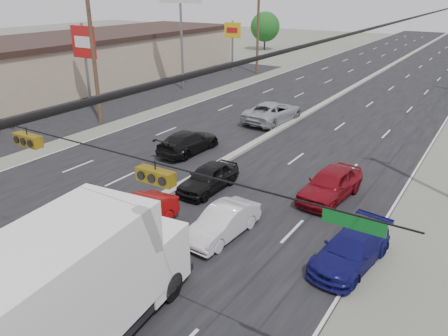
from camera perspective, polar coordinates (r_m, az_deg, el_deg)
The scene contains 20 objects.
ground at distance 17.80m, azimuth -24.19°, elevation -12.63°, with size 200.00×200.00×0.00m, color #606356.
road_surface at distance 40.62m, azimuth 13.08°, elevation 8.14°, with size 20.00×160.00×0.02m, color black.
center_median at distance 40.59m, azimuth 13.09°, elevation 8.28°, with size 0.50×160.00×0.20m, color gray.
strip_mall at distance 51.19m, azimuth -18.09°, elevation 13.14°, with size 12.00×42.00×4.60m, color tan.
parking_lot at distance 45.13m, azimuth -10.24°, elevation 9.76°, with size 10.00×42.00×0.02m, color black.
utility_pole_left_b at distance 34.20m, azimuth -16.68°, elevation 13.93°, with size 1.60×0.30×10.00m.
utility_pole_left_c at distance 53.90m, azimuth 4.45°, elevation 17.56°, with size 1.60×0.30×10.00m.
traffic_signals at distance 14.36m, azimuth -24.48°, elevation 3.58°, with size 25.00×0.30×0.54m.
pole_sign_mid at distance 39.53m, azimuth -17.82°, elevation 14.85°, with size 2.60×0.25×7.00m.
pole_sign_far at distance 55.71m, azimuth 1.12°, elevation 17.06°, with size 2.20×0.25×6.00m.
tree_left_far at distance 76.06m, azimuth 5.39°, elevation 17.89°, with size 4.80×4.80×6.12m.
box_truck at distance 13.14m, azimuth -18.48°, elevation -14.29°, with size 3.61×8.09×3.97m.
tan_sedan at distance 15.89m, azimuth -25.22°, elevation -14.06°, with size 2.11×5.19×1.51m, color olive.
red_sedan at distance 18.59m, azimuth -11.53°, elevation -6.68°, with size 1.56×4.46×1.47m, color #BC0B0B.
queue_car_a at distance 22.29m, azimuth -2.06°, elevation -1.29°, with size 1.59×3.96×1.35m, color black.
queue_car_b at distance 18.21m, azimuth -0.17°, elevation -7.17°, with size 1.37×3.93×1.29m, color silver.
queue_car_d at distance 17.17m, azimuth 16.25°, elevation -10.23°, with size 1.77×4.35×1.26m, color #111156.
queue_car_e at distance 21.95m, azimuth 13.74°, elevation -2.07°, with size 1.82×4.54×1.55m, color maroon.
oncoming_near at distance 27.55m, azimuth -4.68°, elevation 3.40°, with size 1.92×4.73×1.37m, color black.
oncoming_far at distance 34.08m, azimuth 6.41°, elevation 7.27°, with size 2.64×5.73×1.59m, color #9B9FA3.
Camera 1 is at (13.10, -7.22, 9.65)m, focal length 35.00 mm.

